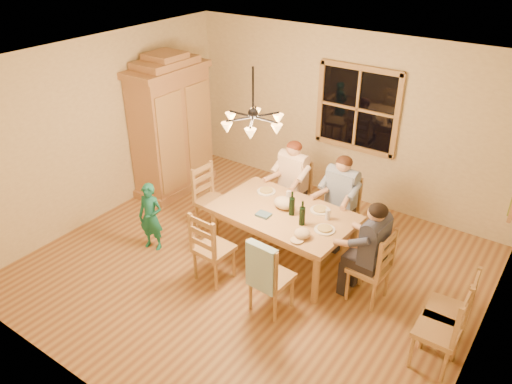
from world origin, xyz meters
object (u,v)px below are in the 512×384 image
Objects in this scene: chair_near_left at (214,258)px; child at (151,217)px; chair_far_right at (338,223)px; adult_woman at (293,173)px; wine_bottle_b at (302,213)px; wine_bottle_a at (292,203)px; adult_slate_man at (373,241)px; chair_spare_front at (435,341)px; chair_end_right at (368,278)px; adult_plaid_man at (341,189)px; dining_table at (283,218)px; chair_end_left at (213,211)px; chandelier at (253,121)px; chair_far_left at (291,205)px; chair_near_right at (271,287)px; chair_spare_back at (444,322)px; armoire at (172,130)px.

child is at bearing -178.27° from chair_near_left.
adult_woman is at bearing 0.00° from chair_far_right.
wine_bottle_b reaches higher than chair_far_right.
wine_bottle_a is (-0.28, -0.84, 0.62)m from chair_far_right.
adult_slate_man is 1.25m from chair_spare_front.
adult_plaid_man is (-0.86, 0.91, 0.54)m from chair_end_right.
chair_end_right is (1.26, -0.08, -0.36)m from dining_table.
adult_slate_man is (2.52, -0.15, 0.54)m from chair_end_left.
adult_slate_man reaches higher than chair_far_right.
chair_near_left is (-0.91, -1.66, 0.00)m from chair_far_right.
adult_plaid_man is (0.61, 1.22, -1.24)m from chandelier.
chair_far_left and chair_near_right have the same top height.
chair_near_right is at bearing -17.02° from child.
chair_far_left is 3.05m from chair_spare_front.
chandelier is 2.19m from chair_far_left.
chair_far_right is 1.25m from chair_end_right.
chair_spare_front is at bearing 144.73° from adult_plaid_man.
chair_end_right is 1.13× the size of adult_woman.
chair_near_right is 1.13× the size of adult_plaid_man.
dining_table is 0.29m from wine_bottle_a.
chandelier is 0.78× the size of chair_spare_back.
chandelier reaches higher than chair_end_right.
chair_end_left is at bearing 27.98° from adult_plaid_man.
chair_far_left is 0.97m from adult_plaid_man.
chair_far_right is at bearing 23.96° from child.
chandelier is at bearing -24.72° from armoire.
chair_end_left is 2.52m from chair_end_right.
child is at bearing 107.35° from adult_slate_man.
wine_bottle_b is 0.33× the size of child.
chandelier is 0.78× the size of chair_end_left.
chair_far_left is 1.00× the size of chair_far_right.
chair_end_left is at bearing 46.74° from chair_far_left.
chair_near_right and chair_end_right have the same top height.
armoire reaches higher than adult_woman.
chair_end_left is at bearing 153.43° from chair_near_right.
adult_plaid_man is (0.91, 1.66, 0.54)m from chair_near_left.
chair_end_right is at bearing -11.69° from armoire.
adult_woman is 2.95m from chair_spare_back.
child reaches higher than chair_end_left.
chair_far_left is 1.99m from adult_slate_man.
child is (-1.44, -0.41, -1.58)m from chandelier.
wine_bottle_b is 2.14m from child.
chair_spare_front is at bearing 153.52° from adult_woman.
chair_end_right is 1.30m from wine_bottle_a.
chandelier reaches higher than wine_bottle_b.
chair_end_left is 3.00× the size of wine_bottle_a.
chair_spare_front is at bearing 11.06° from chair_near_right.
chair_end_right is 1.11m from wine_bottle_b.
chair_far_right and chair_spare_front have the same top height.
armoire is 2.76m from dining_table.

